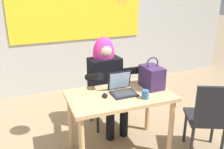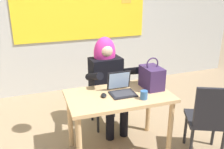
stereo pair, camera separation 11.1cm
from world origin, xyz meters
The scene contains 10 objects.
ground_plane centered at (0.00, 0.00, 0.00)m, with size 24.00×24.00×0.00m, color #937A5B.
wall_back_bulletin centered at (0.00, 2.14, 1.34)m, with size 6.64×2.31×2.66m.
desk_main centered at (-0.13, 0.02, 0.63)m, with size 1.20×0.71×0.74m.
chair_at_desk centered at (-0.06, 0.72, 0.52)m, with size 0.44×0.44×0.92m.
person_costumed centered at (-0.06, 0.59, 0.75)m, with size 0.61×0.62×1.27m.
laptop centered at (-0.08, 0.05, 0.79)m, with size 0.28×0.28×0.24m.
computer_mouse centered at (-0.30, 0.02, 0.76)m, with size 0.06×0.10×0.03m, color black.
handbag centered at (0.31, 0.06, 0.88)m, with size 0.20×0.30×0.38m.
coffee_mug centered at (0.08, -0.18, 0.79)m, with size 0.08×0.08×0.10m, color #336099.
chair_extra_corner centered at (0.76, -0.45, 0.52)m, with size 0.56×0.56×0.92m.
Camera 2 is at (-1.10, -2.34, 1.91)m, focal length 39.81 mm.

